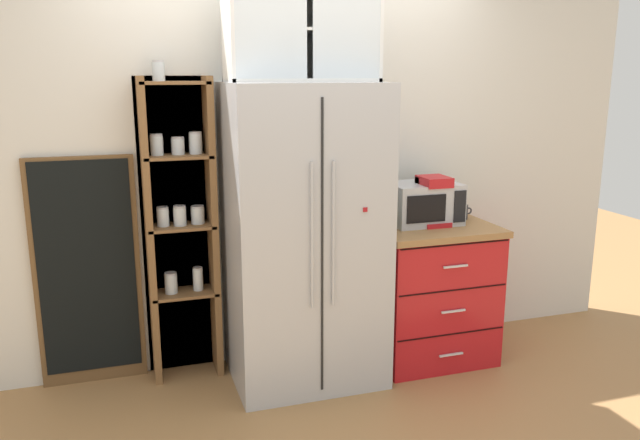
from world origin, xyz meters
The scene contains 11 objects.
ground_plane centered at (0.00, 0.00, 0.00)m, with size 10.55×10.55×0.00m, color #9E7042.
wall_back_cream centered at (0.00, 0.40, 1.27)m, with size 4.86×0.10×2.55m, color silver.
refrigerator centered at (0.00, 0.01, 0.89)m, with size 0.88×0.71×1.78m.
pantry_shelf_column centered at (-0.69, 0.30, 0.95)m, with size 0.45×0.25×1.90m.
counter_cabinet centered at (0.85, 0.03, 0.45)m, with size 0.77×0.67×0.89m.
microwave centered at (0.81, 0.08, 1.02)m, with size 0.44×0.33×0.26m.
coffee_maker centered at (0.85, 0.04, 1.05)m, with size 0.17×0.20×0.31m.
mug_charcoal centered at (1.12, 0.10, 0.94)m, with size 0.11×0.07×0.09m.
bottle_green centered at (0.52, 0.00, 1.00)m, with size 0.06×0.06×0.25m.
upper_cabinet centered at (0.00, 0.05, 2.06)m, with size 0.84×0.32×0.56m.
chalkboard_menu centered at (-1.23, 0.33, 0.69)m, with size 0.60×0.04×1.37m.
Camera 1 is at (-1.02, -3.47, 1.83)m, focal length 35.59 mm.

